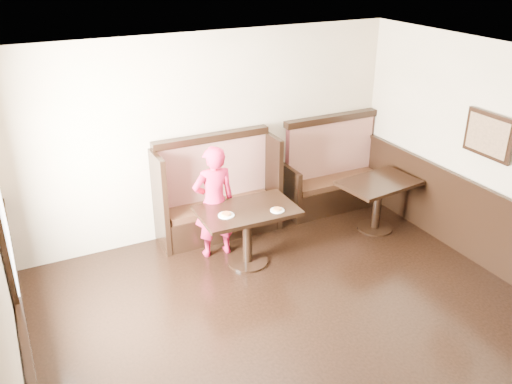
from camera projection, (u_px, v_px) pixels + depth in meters
ground at (353, 382)px, 5.17m from camera, size 7.00×7.00×0.00m
room_shell at (313, 318)px, 5.00m from camera, size 7.00×7.00×7.00m
booth_main at (217, 199)px, 7.62m from camera, size 1.75×0.72×1.45m
booth_neighbor at (333, 178)px, 8.43m from camera, size 1.65×0.72×1.45m
table_main at (247, 222)px, 6.85m from camera, size 1.25×0.80×0.78m
table_neighbor at (378, 194)px, 7.69m from camera, size 1.17×0.84×0.76m
child at (214, 202)px, 6.99m from camera, size 0.58×0.39×1.53m
pizza_plate_left at (226, 215)px, 6.60m from camera, size 0.20×0.20×0.04m
pizza_plate_right at (277, 210)px, 6.72m from camera, size 0.18×0.18×0.03m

